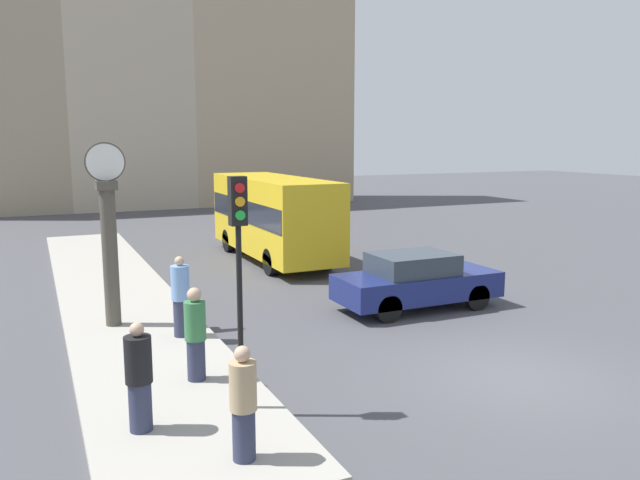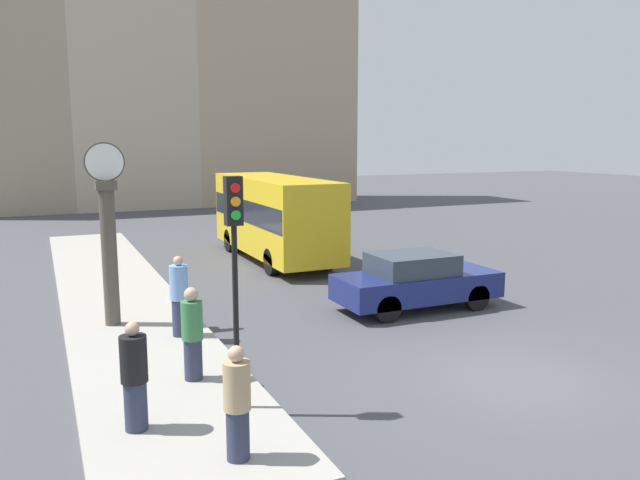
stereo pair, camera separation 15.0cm
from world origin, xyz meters
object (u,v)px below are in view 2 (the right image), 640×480
object	(u,v)px
pedestrian_green_hoodie	(192,334)
pedestrian_blue_stripe	(179,296)
bus_distant	(275,214)
pedestrian_tan_coat	(237,404)
sedan_car	(416,281)
traffic_light_near	(234,245)
pedestrian_black_jacket	(134,377)
street_clock	(109,239)

from	to	relation	value
pedestrian_green_hoodie	pedestrian_blue_stripe	bearing A→B (deg)	83.20
bus_distant	pedestrian_tan_coat	bearing A→B (deg)	-112.17
sedan_car	pedestrian_blue_stripe	bearing A→B (deg)	-178.67
pedestrian_blue_stripe	pedestrian_green_hoodie	size ratio (longest dim) A/B	1.05
traffic_light_near	pedestrian_tan_coat	size ratio (longest dim) A/B	2.33
pedestrian_tan_coat	bus_distant	bearing A→B (deg)	67.83
sedan_car	traffic_light_near	xyz separation A→B (m)	(-6.17, -4.29, 2.06)
sedan_car	pedestrian_black_jacket	world-z (taller)	pedestrian_black_jacket
pedestrian_black_jacket	pedestrian_tan_coat	distance (m)	1.86
traffic_light_near	street_clock	size ratio (longest dim) A/B	0.88
pedestrian_tan_coat	pedestrian_black_jacket	bearing A→B (deg)	127.53
pedestrian_black_jacket	pedestrian_green_hoodie	xyz separation A→B (m)	(1.24, 1.62, 0.03)
traffic_light_near	pedestrian_green_hoodie	xyz separation A→B (m)	(-0.38, 1.49, -1.83)
bus_distant	street_clock	distance (m)	9.22
sedan_car	bus_distant	world-z (taller)	bus_distant
bus_distant	traffic_light_near	bearing A→B (deg)	-112.86
sedan_car	pedestrian_black_jacket	bearing A→B (deg)	-150.42
sedan_car	pedestrian_green_hoodie	distance (m)	7.13
street_clock	traffic_light_near	bearing A→B (deg)	-76.78
pedestrian_black_jacket	pedestrian_tan_coat	size ratio (longest dim) A/B	1.04
sedan_car	pedestrian_tan_coat	bearing A→B (deg)	-138.47
pedestrian_black_jacket	pedestrian_green_hoodie	bearing A→B (deg)	52.72
bus_distant	pedestrian_black_jacket	distance (m)	14.09
street_clock	pedestrian_blue_stripe	world-z (taller)	street_clock
bus_distant	pedestrian_green_hoodie	world-z (taller)	bus_distant
traffic_light_near	street_clock	distance (m)	5.85
traffic_light_near	pedestrian_tan_coat	bearing A→B (deg)	-106.69
pedestrian_blue_stripe	pedestrian_green_hoodie	xyz separation A→B (m)	(-0.32, -2.65, -0.04)
pedestrian_black_jacket	sedan_car	bearing A→B (deg)	29.58
street_clock	pedestrian_blue_stripe	xyz separation A→B (m)	(1.27, -1.51, -1.15)
bus_distant	pedestrian_green_hoodie	bearing A→B (deg)	-117.28
sedan_car	pedestrian_green_hoodie	xyz separation A→B (m)	(-6.55, -2.80, 0.23)
bus_distant	street_clock	world-z (taller)	street_clock
street_clock	pedestrian_black_jacket	xyz separation A→B (m)	(-0.28, -5.79, -1.22)
traffic_light_near	pedestrian_tan_coat	xyz separation A→B (m)	(-0.48, -1.61, -1.89)
pedestrian_black_jacket	pedestrian_blue_stripe	bearing A→B (deg)	70.05
sedan_car	pedestrian_blue_stripe	world-z (taller)	pedestrian_blue_stripe
sedan_car	traffic_light_near	world-z (taller)	traffic_light_near
traffic_light_near	street_clock	world-z (taller)	street_clock
street_clock	pedestrian_black_jacket	world-z (taller)	street_clock
traffic_light_near	pedestrian_black_jacket	bearing A→B (deg)	-175.33
pedestrian_black_jacket	pedestrian_green_hoodie	distance (m)	2.04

